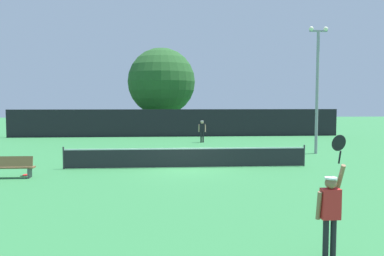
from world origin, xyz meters
TOP-DOWN VIEW (x-y plane):
  - ground_plane at (0.00, 0.00)m, footprint 120.00×120.00m
  - tennis_net at (0.00, 0.00)m, footprint 11.86×0.08m
  - perimeter_fence at (0.00, 16.80)m, footprint 30.20×0.12m
  - player_serving at (2.31, -11.29)m, footprint 0.68×0.40m
  - player_receiving at (1.88, 11.49)m, footprint 0.57×0.25m
  - tennis_ball at (2.67, 1.55)m, footprint 0.07×0.07m
  - spare_racket at (-7.15, -1.49)m, footprint 0.28×0.52m
  - courtside_bench at (-7.48, -2.14)m, footprint 1.80×0.44m
  - light_pole at (8.29, 4.54)m, footprint 1.18×0.28m
  - large_tree at (-1.35, 21.96)m, footprint 6.98×6.98m
  - parked_car_near at (-7.67, 24.35)m, footprint 2.15×4.31m

SIDE VIEW (x-z plane):
  - ground_plane at x=0.00m, z-range 0.00..0.00m
  - spare_racket at x=-7.15m, z-range 0.00..0.04m
  - tennis_ball at x=2.67m, z-range 0.00..0.07m
  - courtside_bench at x=-7.48m, z-range 0.01..0.96m
  - tennis_net at x=0.00m, z-range -0.02..1.05m
  - parked_car_near at x=-7.67m, z-range -0.07..1.62m
  - player_receiving at x=1.88m, z-range 0.20..1.90m
  - player_serving at x=2.31m, z-range -0.15..2.41m
  - perimeter_fence at x=0.00m, z-range 0.00..2.50m
  - light_pole at x=8.29m, z-range 0.56..8.32m
  - large_tree at x=-1.35m, z-range 0.87..9.61m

